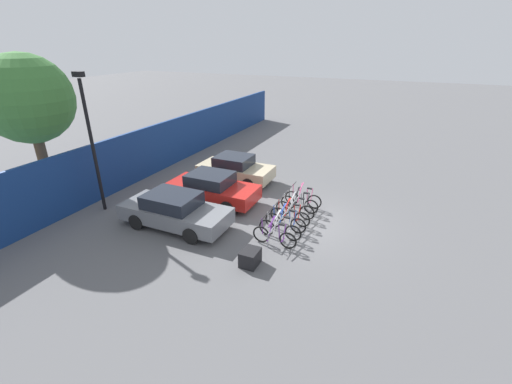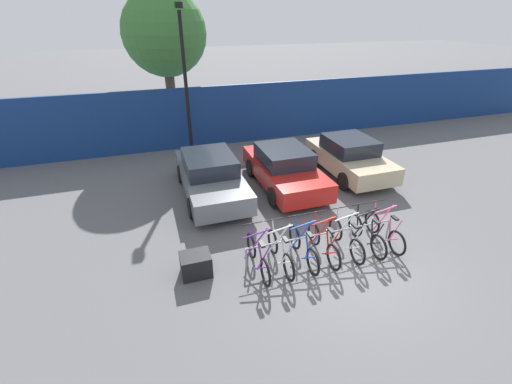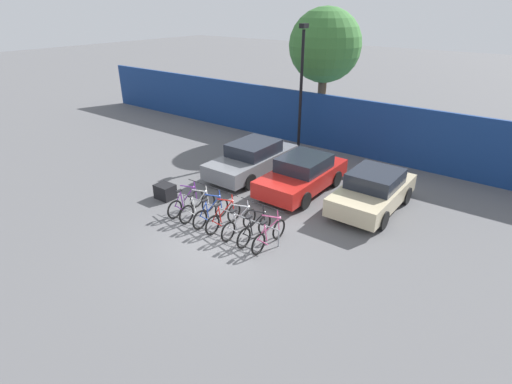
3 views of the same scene
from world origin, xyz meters
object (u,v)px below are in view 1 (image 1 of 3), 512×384
(bike_rack, at_px, (287,212))
(bicycle_red, at_px, (290,216))
(bicycle_purple, at_px, (274,236))
(car_grey, at_px, (175,210))
(car_red, at_px, (212,188))
(bicycle_silver, at_px, (295,209))
(lamp_post, at_px, (91,138))
(bicycle_blue, at_px, (285,222))
(car_beige, at_px, (235,169))
(bicycle_pink, at_px, (303,199))
(tree_behind_hoarding, at_px, (27,100))
(bicycle_black, at_px, (299,204))
(cargo_crate, at_px, (250,257))
(bicycle_white, at_px, (280,229))

(bike_rack, relative_size, bicycle_red, 2.39)
(bicycle_red, bearing_deg, bicycle_purple, 178.41)
(car_grey, xyz_separation_m, car_red, (2.57, -0.19, -0.00))
(bicycle_silver, xyz_separation_m, lamp_post, (-2.74, 7.97, 2.89))
(bicycle_red, bearing_deg, bicycle_blue, 178.41)
(bicycle_red, height_order, car_grey, car_grey)
(bike_rack, height_order, bicycle_purple, bicycle_purple)
(car_red, height_order, car_beige, same)
(car_beige, bearing_deg, bicycle_pink, -109.54)
(bicycle_purple, xyz_separation_m, bicycle_silver, (2.38, 0.00, 0.00))
(bicycle_pink, relative_size, tree_behind_hoarding, 0.26)
(bicycle_pink, xyz_separation_m, car_red, (-1.25, 3.97, 0.31))
(bicycle_black, bearing_deg, bike_rack, 172.17)
(bicycle_blue, distance_m, lamp_post, 8.62)
(bicycle_black, xyz_separation_m, car_beige, (2.03, 4.20, 0.31))
(bicycle_purple, distance_m, lamp_post, 8.49)
(bicycle_red, bearing_deg, cargo_crate, 173.00)
(bicycle_black, xyz_separation_m, lamp_post, (-3.35, 7.97, 2.89))
(bike_rack, height_order, bicycle_white, bicycle_white)
(bicycle_silver, bearing_deg, car_red, 93.75)
(bike_rack, height_order, cargo_crate, bike_rack)
(bicycle_purple, distance_m, bicycle_silver, 2.38)
(bicycle_purple, xyz_separation_m, lamp_post, (-0.35, 7.97, 2.89))
(bicycle_blue, relative_size, car_beige, 0.44)
(car_red, bearing_deg, bicycle_red, -97.99)
(tree_behind_hoarding, bearing_deg, bicycle_pink, -68.37)
(bicycle_blue, height_order, car_red, car_red)
(bicycle_white, bearing_deg, bicycle_blue, -2.54)
(bicycle_black, relative_size, cargo_crate, 2.44)
(bicycle_pink, bearing_deg, bicycle_blue, -178.03)
(bicycle_purple, relative_size, tree_behind_hoarding, 0.26)
(bicycle_white, bearing_deg, bicycle_black, -2.54)
(bicycle_silver, height_order, cargo_crate, bicycle_silver)
(bicycle_black, relative_size, car_grey, 0.39)
(bicycle_purple, bearing_deg, bicycle_silver, -0.84)
(car_grey, bearing_deg, bike_rack, -62.90)
(bike_rack, relative_size, lamp_post, 0.70)
(bicycle_blue, distance_m, cargo_crate, 2.64)
(bicycle_white, xyz_separation_m, tree_behind_hoarding, (-1.30, 10.77, 4.27))
(bicycle_silver, bearing_deg, bicycle_white, -177.64)
(bicycle_red, relative_size, bicycle_silver, 1.00)
(bicycle_silver, relative_size, car_beige, 0.44)
(bicycle_purple, relative_size, cargo_crate, 2.44)
(bicycle_red, xyz_separation_m, bicycle_pink, (1.81, 0.00, 0.00))
(car_red, distance_m, lamp_post, 5.45)
(bicycle_purple, bearing_deg, bicycle_blue, -0.84)
(car_grey, bearing_deg, bicycle_white, -78.42)
(bicycle_pink, distance_m, lamp_post, 9.33)
(bicycle_black, bearing_deg, tree_behind_hoarding, 108.18)
(bicycle_silver, bearing_deg, car_beige, 60.15)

